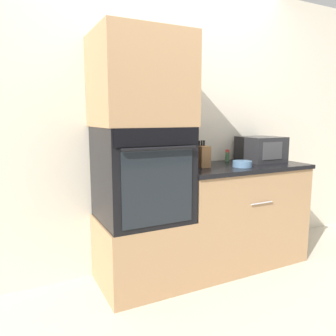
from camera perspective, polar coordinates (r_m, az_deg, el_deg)
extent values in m
plane|color=beige|center=(2.69, 5.28, -20.48)|extent=(12.00, 12.00, 0.00)
cube|color=beige|center=(2.90, -1.02, 7.54)|extent=(8.00, 0.05, 2.50)
cube|color=#A87F56|center=(2.67, -4.45, -14.26)|extent=(0.67, 0.60, 0.53)
cube|color=black|center=(2.50, -4.62, -0.99)|extent=(0.64, 0.59, 0.71)
cube|color=black|center=(2.19, -1.75, 5.45)|extent=(0.62, 0.01, 0.12)
cube|color=#3FBFF2|center=(2.19, -1.71, 5.44)|extent=(0.09, 0.00, 0.03)
cube|color=black|center=(2.24, -1.71, -3.43)|extent=(0.53, 0.01, 0.53)
cylinder|color=black|center=(2.17, -1.40, 3.41)|extent=(0.55, 0.02, 0.02)
cube|color=#A87F56|center=(2.48, -4.82, 14.89)|extent=(0.67, 0.60, 0.66)
cube|color=#A87F56|center=(3.07, 11.89, -8.09)|extent=(1.18, 0.60, 0.87)
cube|color=black|center=(2.97, 12.16, 0.26)|extent=(1.20, 0.63, 0.03)
cylinder|color=#B7B7BC|center=(2.79, 16.03, -5.89)|extent=(0.22, 0.01, 0.01)
cube|color=#232326|center=(3.23, 15.86, 3.20)|extent=(0.37, 0.35, 0.23)
cube|color=#3D3D3F|center=(3.09, 17.75, 2.87)|extent=(0.23, 0.01, 0.16)
cube|color=olive|center=(2.77, 5.86, 2.04)|extent=(0.09, 0.15, 0.18)
cylinder|color=black|center=(2.75, 5.49, 4.32)|extent=(0.02, 0.02, 0.04)
cylinder|color=black|center=(2.76, 5.89, 4.33)|extent=(0.02, 0.02, 0.04)
cylinder|color=black|center=(2.77, 6.29, 4.35)|extent=(0.02, 0.02, 0.04)
cylinder|color=#517599|center=(2.83, 12.81, 0.71)|extent=(0.16, 0.16, 0.05)
cylinder|color=#427047|center=(3.16, 10.26, 1.94)|extent=(0.04, 0.04, 0.09)
cylinder|color=red|center=(3.15, 10.29, 2.95)|extent=(0.04, 0.04, 0.02)
cylinder|color=#427047|center=(2.96, 6.10, 1.38)|extent=(0.05, 0.05, 0.07)
cylinder|color=#B7B7BC|center=(2.95, 6.11, 2.22)|extent=(0.04, 0.04, 0.02)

